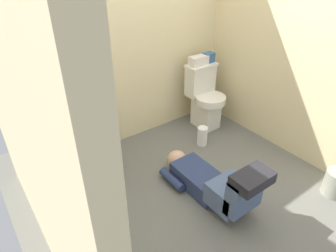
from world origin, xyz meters
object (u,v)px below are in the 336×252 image
object	(u,v)px
vanity_cabinet	(74,143)
trash_can	(335,183)
toilet	(205,97)
bottle_white	(48,92)
tissue_box	(199,61)
bottle_green	(62,89)
faucet	(59,90)
bottle_pink	(57,90)
person_plumber	(213,183)
soap_dispenser	(35,95)
toiletry_bag	(209,58)
paper_towel_roll	(202,136)

from	to	relation	value
vanity_cabinet	trash_can	size ratio (longest dim) A/B	3.44
toilet	bottle_white	distance (m)	1.78
tissue_box	bottle_green	xyz separation A→B (m)	(-1.54, -0.02, 0.08)
vanity_cabinet	bottle_white	bearing A→B (deg)	132.04
vanity_cabinet	faucet	bearing A→B (deg)	91.31
trash_can	bottle_pink	bearing A→B (deg)	138.14
person_plumber	bottle_green	world-z (taller)	bottle_green
person_plumber	trash_can	xyz separation A→B (m)	(0.91, -0.60, -0.06)
faucet	tissue_box	distance (m)	1.57
trash_can	soap_dispenser	bearing A→B (deg)	139.82
toilet	soap_dispenser	world-z (taller)	soap_dispenser
tissue_box	toiletry_bag	distance (m)	0.15
person_plumber	paper_towel_roll	bearing A→B (deg)	54.53
toilet	bottle_pink	size ratio (longest dim) A/B	4.32
toilet	soap_dispenser	xyz separation A→B (m)	(-1.80, 0.06, 0.52)
person_plumber	toilet	bearing A→B (deg)	51.82
bottle_white	bottle_pink	bearing A→B (deg)	-21.24
bottle_white	bottle_pink	xyz separation A→B (m)	(0.06, -0.02, 0.01)
toilet	vanity_cabinet	world-z (taller)	vanity_cabinet
bottle_white	bottle_pink	size ratio (longest dim) A/B	0.93
bottle_green	vanity_cabinet	bearing A→B (deg)	-98.98
bottle_pink	trash_can	world-z (taller)	bottle_pink
soap_dispenser	person_plumber	bearing A→B (deg)	-45.39
faucet	soap_dispenser	distance (m)	0.19
toiletry_bag	bottle_green	xyz separation A→B (m)	(-1.69, -0.02, 0.08)
bottle_pink	bottle_green	size ratio (longest dim) A/B	1.41
bottle_green	trash_can	distance (m)	2.51
bottle_white	paper_towel_roll	world-z (taller)	bottle_white
faucet	toiletry_bag	bearing A→B (deg)	0.42
person_plumber	paper_towel_roll	xyz separation A→B (m)	(0.47, 0.66, -0.07)
faucet	bottle_white	size ratio (longest dim) A/B	0.62
person_plumber	bottle_pink	world-z (taller)	bottle_pink
bottle_pink	bottle_green	bearing A→B (deg)	48.89
vanity_cabinet	person_plumber	world-z (taller)	vanity_cabinet
soap_dispenser	bottle_pink	bearing A→B (deg)	-15.58
paper_towel_roll	person_plumber	bearing A→B (deg)	-125.47
paper_towel_roll	vanity_cabinet	bearing A→B (deg)	169.11
faucet	soap_dispenser	world-z (taller)	soap_dispenser
soap_dispenser	bottle_white	size ratio (longest dim) A/B	1.03
toilet	trash_can	bearing A→B (deg)	-84.94
bottle_pink	vanity_cabinet	bearing A→B (deg)	-68.89
toiletry_bag	paper_towel_roll	xyz separation A→B (m)	(-0.40, -0.41, -0.70)
toiletry_bag	trash_can	world-z (taller)	toiletry_bag
soap_dispenser	bottle_white	distance (m)	0.10
bottle_green	paper_towel_roll	bearing A→B (deg)	-17.05
tissue_box	soap_dispenser	size ratio (longest dim) A/B	1.33
person_plumber	tissue_box	distance (m)	1.44
person_plumber	soap_dispenser	bearing A→B (deg)	134.61
tissue_box	bottle_green	bearing A→B (deg)	-179.39
toilet	faucet	distance (m)	1.69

